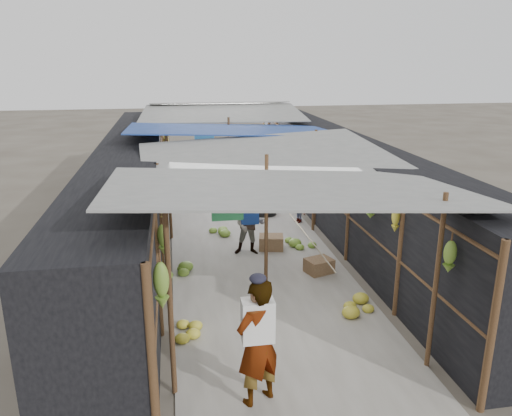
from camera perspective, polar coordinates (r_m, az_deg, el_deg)
ground at (r=7.35m, az=5.73°, el=-18.84°), size 80.00×80.00×0.00m
aisle_slab at (r=13.07m, az=-1.72°, el=-2.26°), size 3.60×16.00×0.02m
stall_left at (r=12.68m, az=-13.95°, el=2.01°), size 1.40×15.00×2.30m
stall_right at (r=13.37m, az=9.79°, el=3.03°), size 1.40×15.00×2.30m
crate_near at (r=11.59m, az=1.74°, el=-3.97°), size 0.63×0.54×0.33m
crate_mid at (r=10.43m, az=7.21°, el=-6.60°), size 0.63×0.56×0.31m
crate_back at (r=16.21m, az=-7.56°, el=1.90°), size 0.51×0.43×0.30m
black_basin at (r=14.12m, az=1.03°, el=-0.43°), size 0.64×0.64×0.19m
vendor_elderly at (r=6.45m, az=0.20°, el=-15.14°), size 0.75×0.66×1.73m
shopper_blue at (r=11.14m, az=-0.75°, el=-1.87°), size 0.78×0.66×1.42m
vendor_seated at (r=13.38m, az=4.84°, el=0.28°), size 0.57×0.72×0.97m
market_canopy at (r=12.83m, az=-1.90°, el=8.40°), size 5.62×15.20×2.77m
hanging_bananas at (r=12.73m, az=-2.33°, el=4.95°), size 3.95×13.83×0.81m
floor_bananas at (r=11.36m, az=-3.86°, el=-4.54°), size 3.61×9.54×0.34m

